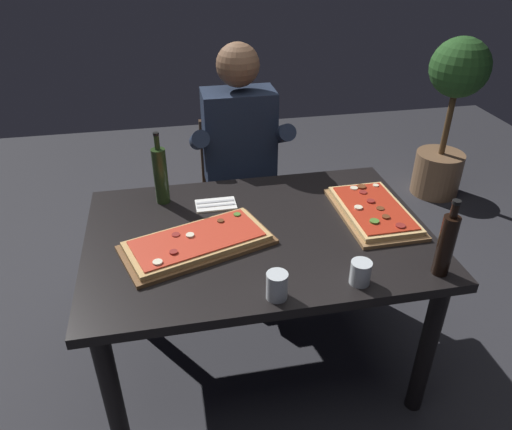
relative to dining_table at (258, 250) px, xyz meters
The scene contains 12 objects.
ground_plane 0.64m from the dining_table, ahead, with size 6.40×6.40×0.00m, color #2D2D33.
dining_table is the anchor object (origin of this frame).
pizza_rectangular_front 0.29m from the dining_table, 167.08° to the right, with size 0.64×0.45×0.05m.
pizza_rectangular_left 0.53m from the dining_table, ahead, with size 0.30×0.48×0.05m.
wine_bottle_dark 0.75m from the dining_table, 33.46° to the right, with size 0.06×0.06×0.30m.
oil_bottle_amber 0.55m from the dining_table, 138.91° to the left, with size 0.06×0.06×0.33m.
tumbler_near_camera 0.43m from the dining_table, 92.55° to the right, with size 0.07×0.07×0.10m.
tumbler_far_side 0.50m from the dining_table, 53.54° to the right, with size 0.07×0.07×0.09m.
napkin_cutlery_set 0.30m from the dining_table, 120.65° to the left, with size 0.18×0.11×0.01m.
diner_chair 0.87m from the dining_table, 86.57° to the left, with size 0.44×0.44×0.87m.
seated_diner 0.74m from the dining_table, 86.01° to the left, with size 0.53×0.41×1.33m.
potted_plant_corner 2.18m from the dining_table, 39.41° to the left, with size 0.41×0.41×1.18m.
Camera 1 is at (-0.33, -1.63, 1.84)m, focal length 34.01 mm.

